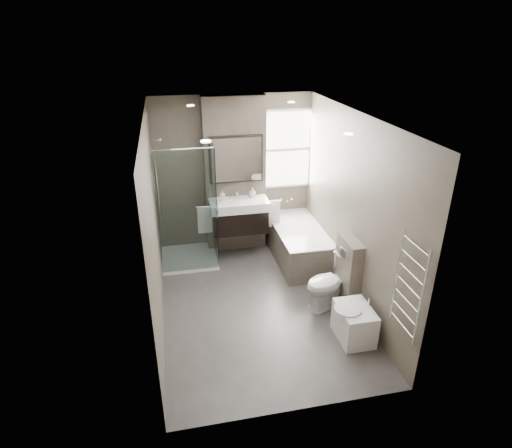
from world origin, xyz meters
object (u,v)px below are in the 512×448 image
object	(u,v)px
bidet	(354,322)
toilet	(330,282)
bathtub	(298,242)
vanity	(239,215)

from	to	relation	value
bidet	toilet	bearing A→B (deg)	93.48
bathtub	bidet	bearing A→B (deg)	-87.55
vanity	bidet	xyz separation A→B (m)	(1.01, -2.40, -0.51)
bathtub	bidet	xyz separation A→B (m)	(0.09, -2.07, -0.08)
bathtub	toilet	distance (m)	1.35
vanity	bathtub	size ratio (longest dim) A/B	0.59
bathtub	bidet	distance (m)	2.07
vanity	bathtub	bearing A→B (deg)	-19.37
toilet	bidet	world-z (taller)	toilet
bathtub	toilet	world-z (taller)	toilet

